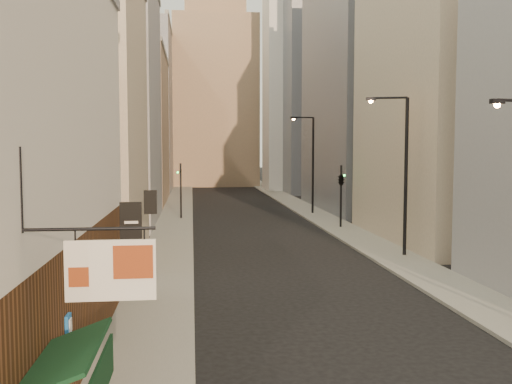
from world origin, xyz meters
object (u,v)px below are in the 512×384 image
streetlamp_far (311,159)px  traffic_light_right (341,179)px  traffic_light_left (181,179)px  white_tower (292,66)px  streetlamp_mid (402,166)px  clock_tower (215,82)px

streetlamp_far → traffic_light_right: bearing=-102.4°
streetlamp_far → traffic_light_left: (-12.23, -2.62, -1.70)m
white_tower → streetlamp_mid: 55.35m
clock_tower → traffic_light_right: clock_tower is taller
streetlamp_far → traffic_light_left: 12.62m
clock_tower → streetlamp_far: bearing=-81.1°
streetlamp_far → traffic_light_right: size_ratio=1.85×
white_tower → streetlamp_mid: bearing=-93.2°
clock_tower → traffic_light_left: 50.87m
streetlamp_far → traffic_light_left: bearing=177.5°
white_tower → streetlamp_far: (-3.81, -32.02, -13.31)m
streetlamp_far → clock_tower: bearing=84.3°
white_tower → clock_tower: bearing=128.2°
streetlamp_mid → traffic_light_right: size_ratio=1.85×
white_tower → streetlamp_far: white_tower is taller
white_tower → traffic_light_left: size_ratio=8.30×
traffic_light_right → streetlamp_far: bearing=-83.6°
clock_tower → traffic_light_right: size_ratio=8.98×
clock_tower → white_tower: size_ratio=1.08×
clock_tower → streetlamp_far: (7.19, -46.02, -12.34)m
white_tower → streetlamp_far: bearing=-96.8°
white_tower → traffic_light_right: white_tower is taller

